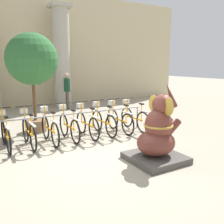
{
  "coord_description": "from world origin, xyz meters",
  "views": [
    {
      "loc": [
        -2.65,
        -5.1,
        2.27
      ],
      "look_at": [
        0.61,
        0.5,
        1.0
      ],
      "focal_mm": 40.0,
      "sensor_mm": 36.0,
      "label": 1
    }
  ],
  "objects_px": {
    "bicycle_4": "(87,123)",
    "bicycle_5": "(103,121)",
    "bicycle_0": "(5,134)",
    "bicycle_3": "(69,126)",
    "bicycle_6": "(119,119)",
    "person_pedestrian": "(67,87)",
    "bicycle_1": "(29,131)",
    "bicycle_7": "(134,118)",
    "potted_tree": "(32,62)",
    "bicycle_2": "(50,128)",
    "elephant_statue": "(158,135)"
  },
  "relations": [
    {
      "from": "bicycle_6",
      "to": "bicycle_1",
      "type": "bearing_deg",
      "value": -179.63
    },
    {
      "from": "bicycle_1",
      "to": "bicycle_2",
      "type": "relative_size",
      "value": 1.0
    },
    {
      "from": "bicycle_0",
      "to": "bicycle_5",
      "type": "relative_size",
      "value": 1.0
    },
    {
      "from": "bicycle_2",
      "to": "bicycle_3",
      "type": "bearing_deg",
      "value": 2.31
    },
    {
      "from": "bicycle_7",
      "to": "elephant_statue",
      "type": "height_order",
      "value": "elephant_statue"
    },
    {
      "from": "bicycle_4",
      "to": "bicycle_5",
      "type": "relative_size",
      "value": 1.0
    },
    {
      "from": "person_pedestrian",
      "to": "potted_tree",
      "type": "bearing_deg",
      "value": -124.67
    },
    {
      "from": "bicycle_2",
      "to": "person_pedestrian",
      "type": "height_order",
      "value": "person_pedestrian"
    },
    {
      "from": "bicycle_2",
      "to": "bicycle_6",
      "type": "relative_size",
      "value": 1.0
    },
    {
      "from": "bicycle_2",
      "to": "elephant_statue",
      "type": "distance_m",
      "value": 3.18
    },
    {
      "from": "person_pedestrian",
      "to": "elephant_statue",
      "type": "bearing_deg",
      "value": -94.16
    },
    {
      "from": "bicycle_6",
      "to": "person_pedestrian",
      "type": "distance_m",
      "value": 4.95
    },
    {
      "from": "bicycle_2",
      "to": "elephant_statue",
      "type": "xyz_separation_m",
      "value": [
        1.8,
        -2.62,
        0.2
      ]
    },
    {
      "from": "bicycle_2",
      "to": "bicycle_5",
      "type": "bearing_deg",
      "value": 0.89
    },
    {
      "from": "person_pedestrian",
      "to": "bicycle_6",
      "type": "bearing_deg",
      "value": -89.78
    },
    {
      "from": "bicycle_3",
      "to": "bicycle_4",
      "type": "xyz_separation_m",
      "value": [
        0.59,
        -0.01,
        0.0
      ]
    },
    {
      "from": "bicycle_3",
      "to": "bicycle_6",
      "type": "xyz_separation_m",
      "value": [
        1.77,
        -0.02,
        0.0
      ]
    },
    {
      "from": "bicycle_1",
      "to": "bicycle_4",
      "type": "bearing_deg",
      "value": 1.09
    },
    {
      "from": "bicycle_0",
      "to": "elephant_statue",
      "type": "relative_size",
      "value": 0.91
    },
    {
      "from": "bicycle_7",
      "to": "person_pedestrian",
      "type": "bearing_deg",
      "value": 97.06
    },
    {
      "from": "bicycle_0",
      "to": "bicycle_3",
      "type": "height_order",
      "value": "same"
    },
    {
      "from": "bicycle_0",
      "to": "bicycle_5",
      "type": "xyz_separation_m",
      "value": [
        2.95,
        0.01,
        0.0
      ]
    },
    {
      "from": "bicycle_3",
      "to": "potted_tree",
      "type": "distance_m",
      "value": 2.44
    },
    {
      "from": "bicycle_2",
      "to": "potted_tree",
      "type": "height_order",
      "value": "potted_tree"
    },
    {
      "from": "bicycle_4",
      "to": "elephant_statue",
      "type": "relative_size",
      "value": 0.91
    },
    {
      "from": "person_pedestrian",
      "to": "bicycle_4",
      "type": "bearing_deg",
      "value": -103.38
    },
    {
      "from": "bicycle_3",
      "to": "elephant_statue",
      "type": "bearing_deg",
      "value": -65.44
    },
    {
      "from": "bicycle_5",
      "to": "bicycle_0",
      "type": "bearing_deg",
      "value": -179.88
    },
    {
      "from": "bicycle_3",
      "to": "bicycle_5",
      "type": "xyz_separation_m",
      "value": [
        1.18,
        0.0,
        0.0
      ]
    },
    {
      "from": "bicycle_0",
      "to": "bicycle_3",
      "type": "relative_size",
      "value": 1.0
    },
    {
      "from": "bicycle_1",
      "to": "potted_tree",
      "type": "relative_size",
      "value": 0.52
    },
    {
      "from": "bicycle_1",
      "to": "bicycle_3",
      "type": "bearing_deg",
      "value": 2.09
    },
    {
      "from": "bicycle_1",
      "to": "bicycle_2",
      "type": "distance_m",
      "value": 0.59
    },
    {
      "from": "bicycle_4",
      "to": "bicycle_3",
      "type": "bearing_deg",
      "value": 179.07
    },
    {
      "from": "bicycle_6",
      "to": "potted_tree",
      "type": "relative_size",
      "value": 0.52
    },
    {
      "from": "bicycle_0",
      "to": "bicycle_7",
      "type": "xyz_separation_m",
      "value": [
        4.14,
        -0.04,
        0.0
      ]
    },
    {
      "from": "bicycle_0",
      "to": "bicycle_5",
      "type": "height_order",
      "value": "same"
    },
    {
      "from": "bicycle_3",
      "to": "bicycle_6",
      "type": "distance_m",
      "value": 1.77
    },
    {
      "from": "bicycle_1",
      "to": "bicycle_6",
      "type": "bearing_deg",
      "value": 0.37
    },
    {
      "from": "person_pedestrian",
      "to": "bicycle_3",
      "type": "bearing_deg",
      "value": -109.78
    },
    {
      "from": "bicycle_4",
      "to": "bicycle_7",
      "type": "bearing_deg",
      "value": -1.18
    },
    {
      "from": "bicycle_7",
      "to": "person_pedestrian",
      "type": "distance_m",
      "value": 5.01
    },
    {
      "from": "person_pedestrian",
      "to": "bicycle_2",
      "type": "bearing_deg",
      "value": -115.56
    },
    {
      "from": "bicycle_1",
      "to": "bicycle_5",
      "type": "bearing_deg",
      "value": 1.14
    },
    {
      "from": "bicycle_7",
      "to": "elephant_statue",
      "type": "relative_size",
      "value": 0.91
    },
    {
      "from": "bicycle_1",
      "to": "person_pedestrian",
      "type": "xyz_separation_m",
      "value": [
        2.94,
        4.92,
        0.67
      ]
    },
    {
      "from": "bicycle_2",
      "to": "bicycle_4",
      "type": "bearing_deg",
      "value": 0.69
    },
    {
      "from": "bicycle_2",
      "to": "person_pedestrian",
      "type": "distance_m",
      "value": 5.47
    },
    {
      "from": "elephant_statue",
      "to": "bicycle_1",
      "type": "bearing_deg",
      "value": 132.61
    },
    {
      "from": "person_pedestrian",
      "to": "bicycle_1",
      "type": "bearing_deg",
      "value": -120.82
    }
  ]
}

